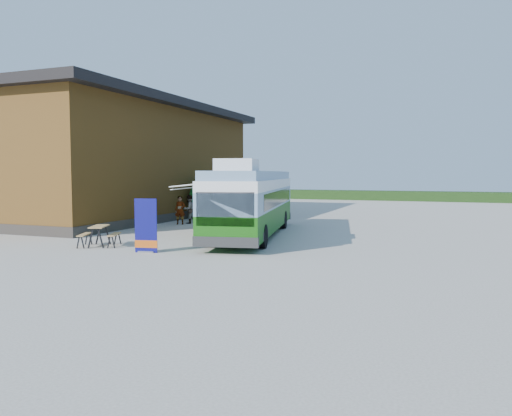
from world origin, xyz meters
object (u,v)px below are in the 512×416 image
at_px(bus, 253,200).
at_px(person_b, 189,209).
at_px(person_a, 180,210).
at_px(picnic_table, 99,231).
at_px(slurry_tanker, 213,196).
at_px(banner, 146,231).

distance_m(bus, person_b, 6.99).
bearing_deg(person_a, bus, -47.12).
height_order(picnic_table, slurry_tanker, slurry_tanker).
relative_size(bus, picnic_table, 6.29).
distance_m(banner, person_a, 10.23).
xyz_separation_m(bus, picnic_table, (-4.51, -5.33, -1.05)).
relative_size(bus, slurry_tanker, 1.79).
xyz_separation_m(bus, person_a, (-5.84, 3.43, -0.85)).
height_order(person_a, person_b, person_b).
xyz_separation_m(banner, person_a, (-3.98, 9.43, 0.00)).
relative_size(bus, banner, 5.80).
height_order(bus, banner, bus).
bearing_deg(person_b, person_a, 2.36).
xyz_separation_m(banner, person_b, (-3.74, 10.08, 0.01)).
bearing_deg(slurry_tanker, picnic_table, -93.83).
bearing_deg(person_a, person_b, 53.75).
distance_m(bus, picnic_table, 7.06).
bearing_deg(banner, person_b, 98.86).
height_order(picnic_table, person_a, person_a).
height_order(person_b, slurry_tanker, slurry_tanker).
distance_m(banner, slurry_tanker, 15.68).
bearing_deg(bus, slurry_tanker, 114.26).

